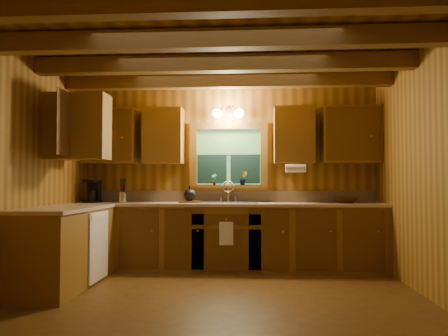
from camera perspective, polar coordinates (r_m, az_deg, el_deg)
room at (r=4.31m, az=-0.65°, el=-0.28°), size 4.20×4.20×4.20m
ceiling_beams at (r=4.51m, az=-0.65°, el=15.01°), size 4.20×2.54×0.18m
base_cabinets at (r=5.69m, az=-4.73°, el=-9.49°), size 4.20×2.22×0.86m
countertop at (r=5.65m, az=-4.57°, el=-4.96°), size 4.20×2.24×0.04m
backsplash at (r=6.20m, az=0.62°, el=-3.78°), size 4.20×0.02×0.16m
dishwasher_panel at (r=5.34m, az=-16.27°, el=-9.90°), size 0.02×0.60×0.80m
upper_cabinets at (r=5.83m, az=-5.19°, el=4.58°), size 4.19×1.77×0.78m
window at (r=6.19m, az=0.61°, el=1.30°), size 1.12×0.08×1.00m
window_sill at (r=6.13m, az=0.59°, el=-2.49°), size 1.06×0.14×0.04m
wall_sconce at (r=6.14m, az=0.55°, el=7.30°), size 0.45×0.21×0.17m
paper_towel_roll at (r=5.87m, az=9.45°, el=-0.04°), size 0.27×0.11×0.11m
dish_towel at (r=5.61m, az=0.30°, el=-8.67°), size 0.18×0.01×0.30m
sink at (r=5.92m, az=0.48°, el=-5.07°), size 0.82×0.48×0.43m
coffee_maker at (r=6.31m, az=-16.94°, el=-2.95°), size 0.18×0.23×0.32m
utensil_crock at (r=6.16m, az=-13.33°, el=-3.72°), size 0.12×0.12×0.33m
cutting_board at (r=5.96m, az=-4.56°, el=-4.49°), size 0.32×0.25×0.03m
teakettle at (r=5.95m, az=-4.56°, el=-3.57°), size 0.16×0.16×0.21m
wicker_basket at (r=6.11m, az=15.82°, el=-4.10°), size 0.38×0.38×0.08m
potted_plant_left at (r=6.11m, az=-1.31°, el=-1.52°), size 0.10×0.09×0.17m
potted_plant_right at (r=6.09m, az=2.57°, el=-1.36°), size 0.13×0.12×0.20m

